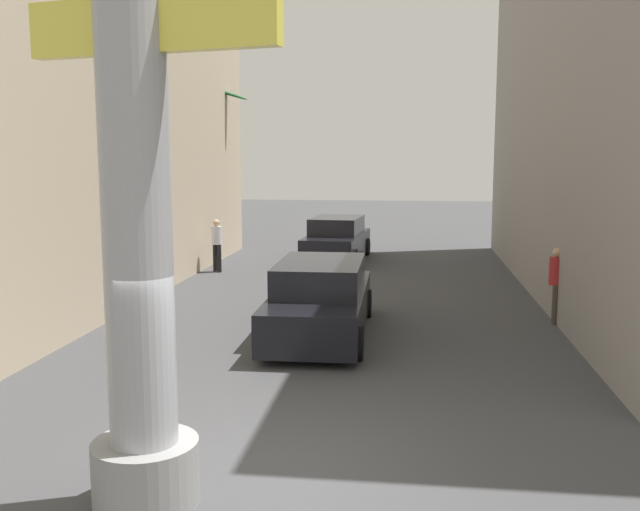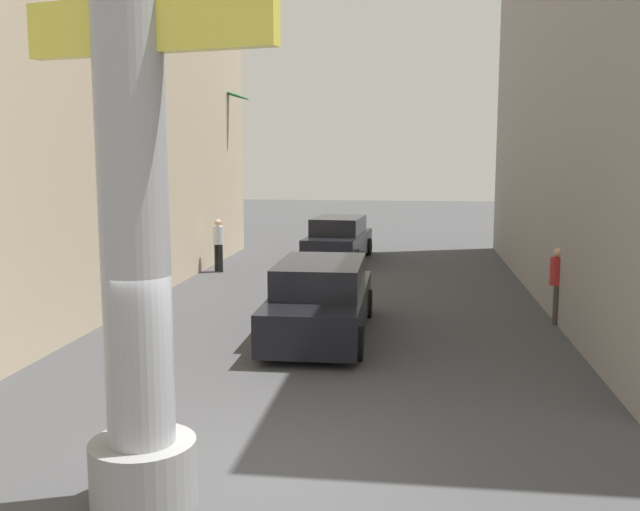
{
  "view_description": "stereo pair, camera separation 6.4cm",
  "coord_description": "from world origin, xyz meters",
  "px_view_note": "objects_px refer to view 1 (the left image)",
  "views": [
    {
      "loc": [
        1.68,
        -7.76,
        3.73
      ],
      "look_at": [
        0.0,
        5.35,
        1.87
      ],
      "focal_mm": 40.0,
      "sensor_mm": 36.0,
      "label": 1
    },
    {
      "loc": [
        1.74,
        -7.75,
        3.73
      ],
      "look_at": [
        0.0,
        5.35,
        1.87
      ],
      "focal_mm": 40.0,
      "sensor_mm": 36.0,
      "label": 2
    }
  ],
  "objects_px": {
    "car_far": "(337,240)",
    "palm_tree_far_left": "(212,148)",
    "car_lead": "(320,300)",
    "pedestrian_far_left": "(217,241)",
    "pedestrian_mid_right": "(556,279)",
    "neon_sign_pole": "(132,60)",
    "street_lamp": "(628,103)",
    "palm_tree_mid_left": "(86,113)",
    "palm_tree_far_right": "(532,104)"
  },
  "relations": [
    {
      "from": "car_far",
      "to": "palm_tree_far_left",
      "type": "bearing_deg",
      "value": 172.75
    },
    {
      "from": "car_lead",
      "to": "car_far",
      "type": "bearing_deg",
      "value": 94.11
    },
    {
      "from": "pedestrian_far_left",
      "to": "pedestrian_mid_right",
      "type": "relative_size",
      "value": 0.99
    },
    {
      "from": "neon_sign_pole",
      "to": "street_lamp",
      "type": "distance_m",
      "value": 8.65
    },
    {
      "from": "street_lamp",
      "to": "car_far",
      "type": "bearing_deg",
      "value": 116.82
    },
    {
      "from": "car_far",
      "to": "palm_tree_mid_left",
      "type": "relative_size",
      "value": 0.59
    },
    {
      "from": "neon_sign_pole",
      "to": "palm_tree_far_left",
      "type": "xyz_separation_m",
      "value": [
        -4.52,
        18.72,
        -0.68
      ]
    },
    {
      "from": "pedestrian_mid_right",
      "to": "car_lead",
      "type": "bearing_deg",
      "value": -161.95
    },
    {
      "from": "neon_sign_pole",
      "to": "car_lead",
      "type": "relative_size",
      "value": 1.93
    },
    {
      "from": "street_lamp",
      "to": "car_lead",
      "type": "bearing_deg",
      "value": 163.2
    },
    {
      "from": "street_lamp",
      "to": "palm_tree_far_left",
      "type": "relative_size",
      "value": 1.22
    },
    {
      "from": "car_lead",
      "to": "car_far",
      "type": "height_order",
      "value": "same"
    },
    {
      "from": "street_lamp",
      "to": "palm_tree_mid_left",
      "type": "bearing_deg",
      "value": 160.91
    },
    {
      "from": "car_lead",
      "to": "palm_tree_far_left",
      "type": "relative_size",
      "value": 0.82
    },
    {
      "from": "neon_sign_pole",
      "to": "pedestrian_mid_right",
      "type": "bearing_deg",
      "value": 56.71
    },
    {
      "from": "palm_tree_far_right",
      "to": "pedestrian_far_left",
      "type": "bearing_deg",
      "value": -149.32
    },
    {
      "from": "neon_sign_pole",
      "to": "palm_tree_mid_left",
      "type": "distance_m",
      "value": 11.1
    },
    {
      "from": "car_lead",
      "to": "palm_tree_far_right",
      "type": "height_order",
      "value": "palm_tree_far_right"
    },
    {
      "from": "car_lead",
      "to": "palm_tree_far_left",
      "type": "distance_m",
      "value": 12.9
    },
    {
      "from": "palm_tree_far_left",
      "to": "palm_tree_mid_left",
      "type": "relative_size",
      "value": 0.8
    },
    {
      "from": "palm_tree_far_left",
      "to": "palm_tree_mid_left",
      "type": "bearing_deg",
      "value": -93.98
    },
    {
      "from": "car_far",
      "to": "pedestrian_mid_right",
      "type": "relative_size",
      "value": 2.7
    },
    {
      "from": "street_lamp",
      "to": "palm_tree_far_right",
      "type": "xyz_separation_m",
      "value": [
        0.89,
        15.61,
        1.05
      ]
    },
    {
      "from": "palm_tree_far_left",
      "to": "pedestrian_mid_right",
      "type": "bearing_deg",
      "value": -42.28
    },
    {
      "from": "car_lead",
      "to": "palm_tree_far_left",
      "type": "height_order",
      "value": "palm_tree_far_left"
    },
    {
      "from": "pedestrian_mid_right",
      "to": "street_lamp",
      "type": "bearing_deg",
      "value": -83.62
    },
    {
      "from": "pedestrian_far_left",
      "to": "pedestrian_mid_right",
      "type": "distance_m",
      "value": 11.15
    },
    {
      "from": "neon_sign_pole",
      "to": "car_far",
      "type": "height_order",
      "value": "neon_sign_pole"
    },
    {
      "from": "car_lead",
      "to": "pedestrian_mid_right",
      "type": "height_order",
      "value": "pedestrian_mid_right"
    },
    {
      "from": "street_lamp",
      "to": "car_far",
      "type": "height_order",
      "value": "street_lamp"
    },
    {
      "from": "car_far",
      "to": "palm_tree_far_right",
      "type": "relative_size",
      "value": 0.49
    },
    {
      "from": "palm_tree_far_right",
      "to": "palm_tree_mid_left",
      "type": "bearing_deg",
      "value": -136.85
    },
    {
      "from": "car_far",
      "to": "palm_tree_far_left",
      "type": "relative_size",
      "value": 0.74
    },
    {
      "from": "palm_tree_far_right",
      "to": "pedestrian_far_left",
      "type": "xyz_separation_m",
      "value": [
        -10.66,
        -6.32,
        -4.65
      ]
    },
    {
      "from": "pedestrian_far_left",
      "to": "car_lead",
      "type": "bearing_deg",
      "value": -60.47
    },
    {
      "from": "car_lead",
      "to": "palm_tree_far_right",
      "type": "xyz_separation_m",
      "value": [
        6.33,
        13.97,
        4.91
      ]
    },
    {
      "from": "neon_sign_pole",
      "to": "palm_tree_far_left",
      "type": "relative_size",
      "value": 1.58
    },
    {
      "from": "pedestrian_far_left",
      "to": "pedestrian_mid_right",
      "type": "bearing_deg",
      "value": -32.5
    },
    {
      "from": "street_lamp",
      "to": "neon_sign_pole",
      "type": "bearing_deg",
      "value": -137.47
    },
    {
      "from": "car_lead",
      "to": "palm_tree_far_right",
      "type": "bearing_deg",
      "value": 65.63
    },
    {
      "from": "palm_tree_far_right",
      "to": "pedestrian_mid_right",
      "type": "distance_m",
      "value": 13.22
    },
    {
      "from": "car_far",
      "to": "pedestrian_far_left",
      "type": "bearing_deg",
      "value": -140.05
    },
    {
      "from": "car_lead",
      "to": "pedestrian_far_left",
      "type": "relative_size",
      "value": 3.03
    },
    {
      "from": "neon_sign_pole",
      "to": "car_far",
      "type": "xyz_separation_m",
      "value": [
        0.17,
        18.12,
        -3.93
      ]
    },
    {
      "from": "palm_tree_far_right",
      "to": "pedestrian_mid_right",
      "type": "height_order",
      "value": "palm_tree_far_right"
    },
    {
      "from": "palm_tree_far_left",
      "to": "palm_tree_mid_left",
      "type": "xyz_separation_m",
      "value": [
        -0.62,
        -8.88,
        0.77
      ]
    },
    {
      "from": "palm_tree_far_left",
      "to": "pedestrian_mid_right",
      "type": "height_order",
      "value": "palm_tree_far_left"
    },
    {
      "from": "palm_tree_far_right",
      "to": "car_far",
      "type": "bearing_deg",
      "value": -154.8
    },
    {
      "from": "pedestrian_mid_right",
      "to": "palm_tree_far_right",
      "type": "bearing_deg",
      "value": 84.18
    },
    {
      "from": "car_far",
      "to": "palm_tree_far_left",
      "type": "xyz_separation_m",
      "value": [
        -4.69,
        0.6,
        3.25
      ]
    }
  ]
}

